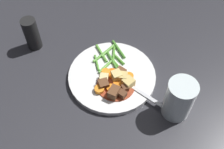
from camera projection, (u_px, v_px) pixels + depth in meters
ground_plane at (112, 78)px, 0.78m from camera, size 3.00×3.00×0.00m
dinner_plate at (112, 76)px, 0.78m from camera, size 0.25×0.25×0.02m
stew_sauce at (116, 85)px, 0.75m from camera, size 0.11×0.11×0.00m
carrot_slice_0 at (111, 75)px, 0.77m from camera, size 0.04×0.04×0.01m
carrot_slice_1 at (99, 89)px, 0.73m from camera, size 0.03×0.03×0.01m
carrot_slice_2 at (129, 76)px, 0.76m from camera, size 0.04×0.04×0.01m
carrot_slice_3 at (111, 88)px, 0.74m from camera, size 0.03×0.03×0.01m
carrot_slice_4 at (106, 73)px, 0.77m from camera, size 0.03×0.03×0.01m
carrot_slice_5 at (118, 83)px, 0.75m from camera, size 0.04×0.04×0.01m
potato_chunk_0 at (104, 78)px, 0.75m from camera, size 0.02×0.02×0.02m
potato_chunk_1 at (117, 76)px, 0.75m from camera, size 0.04×0.03×0.03m
potato_chunk_2 at (123, 77)px, 0.75m from camera, size 0.03×0.03×0.03m
potato_chunk_3 at (128, 83)px, 0.74m from camera, size 0.04×0.04×0.03m
meat_chunk_0 at (120, 72)px, 0.76m from camera, size 0.04×0.04×0.02m
meat_chunk_1 at (114, 92)px, 0.72m from camera, size 0.04×0.04×0.03m
meat_chunk_2 at (122, 94)px, 0.72m from camera, size 0.03×0.03×0.02m
meat_chunk_3 at (125, 88)px, 0.73m from camera, size 0.02×0.02×0.02m
meat_chunk_4 at (104, 84)px, 0.74m from camera, size 0.03×0.03×0.02m
green_bean_0 at (102, 55)px, 0.81m from camera, size 0.06×0.05×0.01m
green_bean_1 at (119, 68)px, 0.78m from camera, size 0.06×0.05×0.01m
green_bean_2 at (108, 51)px, 0.82m from camera, size 0.05×0.04×0.01m
green_bean_3 at (105, 67)px, 0.78m from camera, size 0.05×0.04×0.01m
green_bean_4 at (112, 62)px, 0.79m from camera, size 0.07×0.04×0.01m
green_bean_5 at (97, 63)px, 0.79m from camera, size 0.06×0.02×0.01m
green_bean_6 at (119, 59)px, 0.80m from camera, size 0.04×0.04×0.01m
green_bean_7 at (101, 53)px, 0.81m from camera, size 0.07×0.04×0.01m
green_bean_8 at (119, 49)px, 0.82m from camera, size 0.07×0.05×0.01m
green_bean_9 at (115, 54)px, 0.81m from camera, size 0.06×0.01×0.01m
fork at (134, 88)px, 0.74m from camera, size 0.11×0.15×0.00m
water_glass at (179, 99)px, 0.67m from camera, size 0.07×0.07×0.12m
pepper_mill at (32, 34)px, 0.82m from camera, size 0.04×0.04×0.11m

